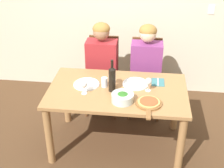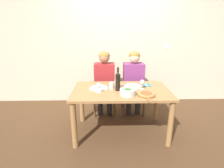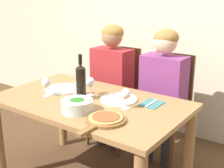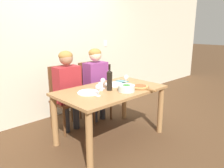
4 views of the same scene
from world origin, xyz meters
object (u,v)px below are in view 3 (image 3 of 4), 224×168
Objects in this scene: person_man at (163,85)px; broccoli_bowl at (77,105)px; dinner_plate_right at (119,99)px; wine_bottle at (81,82)px; fork_on_napkin at (152,104)px; dinner_plate_left at (62,89)px; wine_glass_right at (126,95)px; wine_glass_centre at (90,83)px; person_woman at (111,75)px; water_tumbler at (79,89)px; chair_right at (167,105)px; chair_left at (118,93)px; pizza_on_board at (105,119)px; wine_glass_left at (46,84)px.

person_man is 0.91m from broccoli_bowl.
person_man reaches higher than dinner_plate_right.
wine_bottle is 1.98× the size of fork_on_napkin.
dinner_plate_left is (-0.29, 0.09, -0.14)m from wine_bottle.
wine_glass_right is at bearing -87.11° from person_man.
wine_glass_right and wine_glass_centre have the same top height.
person_woman is 0.55m from person_man.
fork_on_napkin is (0.48, 0.23, -0.14)m from wine_bottle.
wine_bottle reaches higher than wine_glass_right.
broccoli_bowl is 0.34m from water_tumbler.
chair_right is 0.61m from person_woman.
chair_left is at bearing 90.00° from person_woman.
person_woman is 3.08× the size of pizza_on_board.
wine_bottle is 0.55m from fork_on_napkin.
chair_left and chair_right have the same top height.
chair_right is at bearing 80.74° from dinner_plate_right.
broccoli_bowl is at bearing -102.16° from chair_right.
wine_bottle is (-0.34, -0.80, 0.36)m from chair_right.
chair_right is 1.05m from broccoli_bowl.
chair_left is 4.45× the size of broccoli_bowl.
person_woman reaches higher than wine_glass_centre.
fork_on_napkin is at bearing 10.56° from dinner_plate_left.
dinner_plate_right is 2.66× the size of water_tumbler.
wine_glass_left and wine_glass_centre have the same top height.
dinner_plate_left is at bearing -169.44° from fork_on_napkin.
person_man is at bearing 92.83° from pizza_on_board.
person_woman is at bearing 132.32° from wine_glass_right.
person_woman is 8.17× the size of wine_glass_right.
wine_glass_right reaches higher than dinner_plate_left.
pizza_on_board reaches higher than dinner_plate_right.
dinner_plate_left and dinner_plate_right have the same top height.
wine_glass_centre reaches higher than dinner_plate_right.
chair_left is 5.50× the size of fork_on_napkin.
fork_on_napkin is (0.69, -0.45, -0.00)m from person_woman.
chair_right is at bearing 92.50° from pizza_on_board.
dinner_plate_right is 0.71× the size of pizza_on_board.
wine_glass_centre is at bearing 30.51° from water_tumbler.
dinner_plate_right is 1.88× the size of wine_glass_centre.
chair_left is 1.01m from wine_glass_right.
broccoli_bowl is 0.78× the size of dinner_plate_right.
pizza_on_board is 0.28m from wine_glass_right.
person_man is at bearing 76.28° from broccoli_bowl.
wine_bottle is at bearing -75.19° from chair_left.
broccoli_bowl reaches higher than pizza_on_board.
pizza_on_board is (0.60, -0.91, 0.01)m from person_woman.
fork_on_napkin is (0.49, 0.11, -0.10)m from wine_glass_centre.
dinner_plate_left is at bearing 155.45° from pizza_on_board.
water_tumbler is (-0.48, 0.29, 0.04)m from pizza_on_board.
wine_glass_centre reaches higher than pizza_on_board.
person_woman is at bearing 85.15° from wine_glass_left.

